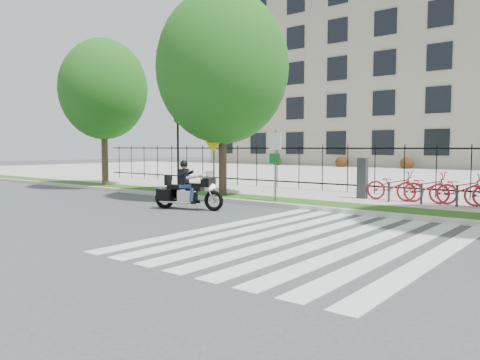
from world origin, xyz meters
The scene contains 13 objects.
ground centered at (0.00, 0.00, 0.00)m, with size 120.00×120.00×0.00m, color #3C3C3F.
curb centered at (0.00, 4.10, 0.07)m, with size 60.00×0.20×0.15m, color beige.
grass_verge centered at (0.00, 4.95, 0.07)m, with size 60.00×1.50×0.15m, color #1C4A12.
sidewalk centered at (0.00, 7.45, 0.07)m, with size 60.00×3.50×0.15m, color #ABA9A0.
plaza centered at (0.00, 25.00, 0.05)m, with size 80.00×34.00×0.10m, color #ABA9A0.
crosswalk_stripes centered at (4.83, 0.00, 0.01)m, with size 5.70×8.00×0.01m, color silver, non-canonical shape.
iron_fence centered at (0.00, 9.20, 1.15)m, with size 30.00×0.06×2.00m, color black, non-canonical shape.
lamp_post_left centered at (-12.00, 12.00, 3.21)m, with size 1.06×0.70×4.25m.
street_tree_0 centered at (-9.90, 4.95, 4.90)m, with size 4.31×4.31×7.24m.
street_tree_1 centered at (-2.13, 4.95, 5.15)m, with size 5.19×5.19×8.00m.
sign_pole_regulatory centered at (0.64, 4.58, 1.74)m, with size 0.50×0.09×2.50m.
sign_pole_warning centered at (-2.29, 4.58, 1.74)m, with size 0.78×0.09×2.49m.
motorcycle_rider centered at (-0.89, 1.75, 0.65)m, with size 2.46×1.13×1.95m.
Camera 1 is at (9.97, -9.11, 2.04)m, focal length 35.00 mm.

